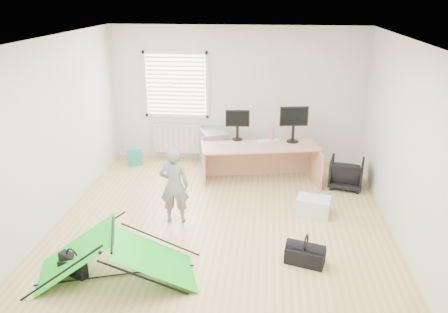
# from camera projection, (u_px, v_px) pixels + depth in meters

# --- Properties ---
(ground) EXTENTS (5.50, 5.50, 0.00)m
(ground) POSITION_uv_depth(u_px,v_px,m) (221.00, 225.00, 6.55)
(ground) COLOR tan
(ground) RESTS_ON ground
(back_wall) EXTENTS (5.00, 0.02, 2.70)m
(back_wall) POSITION_uv_depth(u_px,v_px,m) (236.00, 96.00, 8.63)
(back_wall) COLOR silver
(back_wall) RESTS_ON ground
(window) EXTENTS (1.20, 0.06, 1.20)m
(window) POSITION_uv_depth(u_px,v_px,m) (176.00, 85.00, 8.64)
(window) COLOR silver
(window) RESTS_ON back_wall
(radiator) EXTENTS (1.00, 0.12, 0.60)m
(radiator) POSITION_uv_depth(u_px,v_px,m) (178.00, 138.00, 8.99)
(radiator) COLOR silver
(radiator) RESTS_ON back_wall
(desk) EXTENTS (2.17, 1.07, 0.71)m
(desk) POSITION_uv_depth(u_px,v_px,m) (259.00, 164.00, 7.91)
(desk) COLOR tan
(desk) RESTS_ON ground
(filing_cabinet) EXTENTS (0.67, 0.75, 0.72)m
(filing_cabinet) POSITION_uv_depth(u_px,v_px,m) (214.00, 148.00, 8.69)
(filing_cabinet) COLOR #96999B
(filing_cabinet) RESTS_ON ground
(monitor_left) EXTENTS (0.44, 0.13, 0.42)m
(monitor_left) POSITION_uv_depth(u_px,v_px,m) (237.00, 129.00, 8.01)
(monitor_left) COLOR black
(monitor_left) RESTS_ON desk
(monitor_right) EXTENTS (0.52, 0.19, 0.49)m
(monitor_right) POSITION_uv_depth(u_px,v_px,m) (293.00, 129.00, 7.90)
(monitor_right) COLOR black
(monitor_right) RESTS_ON desk
(keyboard) EXTENTS (0.45, 0.29, 0.02)m
(keyboard) POSITION_uv_depth(u_px,v_px,m) (268.00, 141.00, 8.01)
(keyboard) COLOR beige
(keyboard) RESTS_ON desk
(thermos) EXTENTS (0.09, 0.09, 0.27)m
(thermos) POSITION_uv_depth(u_px,v_px,m) (272.00, 134.00, 7.99)
(thermos) COLOR #AE6178
(thermos) RESTS_ON desk
(office_chair) EXTENTS (0.68, 0.70, 0.53)m
(office_chair) POSITION_uv_depth(u_px,v_px,m) (346.00, 173.00, 7.74)
(office_chair) COLOR black
(office_chair) RESTS_ON ground
(person) EXTENTS (0.45, 0.32, 1.19)m
(person) POSITION_uv_depth(u_px,v_px,m) (174.00, 185.00, 6.46)
(person) COLOR slate
(person) RESTS_ON ground
(kite) EXTENTS (2.09, 1.40, 0.60)m
(kite) POSITION_uv_depth(u_px,v_px,m) (115.00, 255.00, 5.27)
(kite) COLOR #14D322
(kite) RESTS_ON ground
(storage_crate) EXTENTS (0.57, 0.46, 0.28)m
(storage_crate) POSITION_uv_depth(u_px,v_px,m) (313.00, 206.00, 6.82)
(storage_crate) COLOR silver
(storage_crate) RESTS_ON ground
(tote_bag) EXTENTS (0.32, 0.20, 0.35)m
(tote_bag) POSITION_uv_depth(u_px,v_px,m) (135.00, 157.00, 8.77)
(tote_bag) COLOR teal
(tote_bag) RESTS_ON ground
(laptop_bag) EXTENTS (0.39, 0.25, 0.28)m
(laptop_bag) POSITION_uv_depth(u_px,v_px,m) (73.00, 265.00, 5.35)
(laptop_bag) COLOR black
(laptop_bag) RESTS_ON ground
(white_box) EXTENTS (0.11, 0.11, 0.09)m
(white_box) POSITION_uv_depth(u_px,v_px,m) (62.00, 256.00, 5.71)
(white_box) COLOR silver
(white_box) RESTS_ON ground
(duffel_bag) EXTENTS (0.54, 0.38, 0.21)m
(duffel_bag) POSITION_uv_depth(u_px,v_px,m) (305.00, 256.00, 5.60)
(duffel_bag) COLOR black
(duffel_bag) RESTS_ON ground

